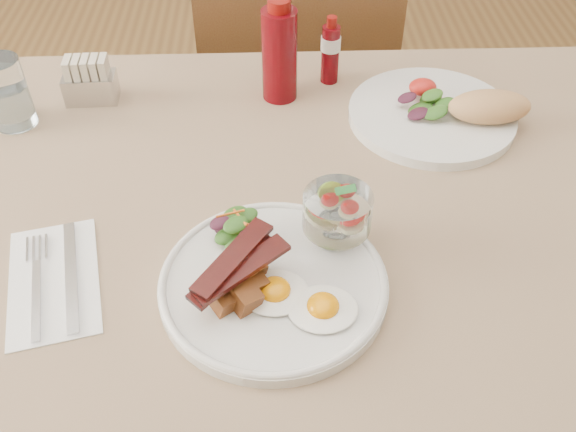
% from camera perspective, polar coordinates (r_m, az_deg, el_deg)
% --- Properties ---
extents(table, '(1.33, 0.88, 0.75)m').
position_cam_1_polar(table, '(0.95, 2.58, -3.43)').
color(table, brown).
rests_on(table, ground).
extents(chair_far, '(0.42, 0.42, 0.93)m').
position_cam_1_polar(chair_far, '(1.56, 0.71, 11.11)').
color(chair_far, brown).
rests_on(chair_far, ground).
extents(main_plate, '(0.28, 0.28, 0.02)m').
position_cam_1_polar(main_plate, '(0.79, -1.30, -6.11)').
color(main_plate, silver).
rests_on(main_plate, table).
extents(fried_eggs, '(0.15, 0.11, 0.02)m').
position_cam_1_polar(fried_eggs, '(0.75, 0.95, -7.40)').
color(fried_eggs, white).
rests_on(fried_eggs, main_plate).
extents(bacon_potato_pile, '(0.12, 0.12, 0.05)m').
position_cam_1_polar(bacon_potato_pile, '(0.75, -4.48, -5.52)').
color(bacon_potato_pile, brown).
rests_on(bacon_potato_pile, main_plate).
extents(side_salad, '(0.07, 0.07, 0.04)m').
position_cam_1_polar(side_salad, '(0.82, -4.54, -1.16)').
color(side_salad, '#1F4512').
rests_on(side_salad, main_plate).
extents(fruit_cup, '(0.09, 0.09, 0.09)m').
position_cam_1_polar(fruit_cup, '(0.80, 4.41, 0.39)').
color(fruit_cup, white).
rests_on(fruit_cup, main_plate).
extents(second_plate, '(0.29, 0.27, 0.07)m').
position_cam_1_polar(second_plate, '(1.08, 13.81, 9.00)').
color(second_plate, silver).
rests_on(second_plate, table).
extents(ketchup_bottle, '(0.06, 0.06, 0.17)m').
position_cam_1_polar(ketchup_bottle, '(1.08, -0.76, 14.26)').
color(ketchup_bottle, '#51040A').
rests_on(ketchup_bottle, table).
extents(hot_sauce_bottle, '(0.04, 0.04, 0.12)m').
position_cam_1_polar(hot_sauce_bottle, '(1.13, 3.79, 14.44)').
color(hot_sauce_bottle, '#51040A').
rests_on(hot_sauce_bottle, table).
extents(sugar_caddy, '(0.09, 0.05, 0.08)m').
position_cam_1_polar(sugar_caddy, '(1.14, -17.21, 11.29)').
color(sugar_caddy, '#BABABF').
rests_on(sugar_caddy, table).
extents(water_glass, '(0.07, 0.07, 0.11)m').
position_cam_1_polar(water_glass, '(1.12, -23.61, 9.70)').
color(water_glass, white).
rests_on(water_glass, table).
extents(napkin_cutlery, '(0.15, 0.22, 0.01)m').
position_cam_1_polar(napkin_cutlery, '(0.85, -20.02, -5.35)').
color(napkin_cutlery, white).
rests_on(napkin_cutlery, table).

